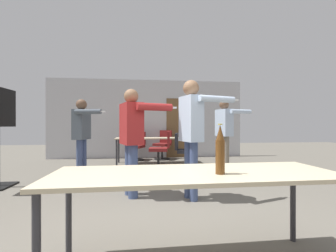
{
  "coord_description": "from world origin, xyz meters",
  "views": [
    {
      "loc": [
        -0.22,
        -1.5,
        1.11
      ],
      "look_at": [
        0.27,
        2.63,
        1.1
      ],
      "focal_mm": 24.0,
      "sensor_mm": 36.0,
      "label": 1
    }
  ],
  "objects_px": {
    "office_chair_far_left": "(161,151)",
    "person_left_plaid": "(82,130)",
    "person_far_watching": "(225,128)",
    "office_chair_mid_tucked": "(163,146)",
    "person_center_tall": "(192,126)",
    "beer_bottle": "(220,150)",
    "office_chair_far_right": "(184,152)",
    "office_chair_side_rolled": "(137,147)",
    "person_right_polo": "(132,132)"
  },
  "relations": [
    {
      "from": "office_chair_far_left",
      "to": "person_left_plaid",
      "type": "bearing_deg",
      "value": 119.01
    },
    {
      "from": "person_far_watching",
      "to": "office_chair_mid_tucked",
      "type": "xyz_separation_m",
      "value": [
        -1.35,
        1.96,
        -0.61
      ]
    },
    {
      "from": "person_center_tall",
      "to": "beer_bottle",
      "type": "bearing_deg",
      "value": -22.67
    },
    {
      "from": "person_far_watching",
      "to": "office_chair_far_right",
      "type": "bearing_deg",
      "value": -121.58
    },
    {
      "from": "office_chair_side_rolled",
      "to": "office_chair_far_left",
      "type": "relative_size",
      "value": 0.94
    },
    {
      "from": "person_far_watching",
      "to": "office_chair_far_right",
      "type": "relative_size",
      "value": 1.92
    },
    {
      "from": "person_center_tall",
      "to": "beer_bottle",
      "type": "relative_size",
      "value": 4.81
    },
    {
      "from": "person_far_watching",
      "to": "office_chair_far_right",
      "type": "distance_m",
      "value": 1.2
    },
    {
      "from": "person_right_polo",
      "to": "office_chair_far_left",
      "type": "relative_size",
      "value": 1.75
    },
    {
      "from": "person_far_watching",
      "to": "office_chair_side_rolled",
      "type": "xyz_separation_m",
      "value": [
        -2.2,
        1.89,
        -0.64
      ]
    },
    {
      "from": "person_center_tall",
      "to": "office_chair_mid_tucked",
      "type": "bearing_deg",
      "value": 163.82
    },
    {
      "from": "person_left_plaid",
      "to": "beer_bottle",
      "type": "relative_size",
      "value": 4.48
    },
    {
      "from": "person_far_watching",
      "to": "person_right_polo",
      "type": "relative_size",
      "value": 1.04
    },
    {
      "from": "person_right_polo",
      "to": "person_far_watching",
      "type": "bearing_deg",
      "value": 110.85
    },
    {
      "from": "person_center_tall",
      "to": "office_chair_far_left",
      "type": "xyz_separation_m",
      "value": [
        -0.25,
        2.38,
        -0.64
      ]
    },
    {
      "from": "person_right_polo",
      "to": "beer_bottle",
      "type": "distance_m",
      "value": 2.09
    },
    {
      "from": "person_left_plaid",
      "to": "office_chair_far_left",
      "type": "distance_m",
      "value": 1.98
    },
    {
      "from": "person_right_polo",
      "to": "person_center_tall",
      "type": "bearing_deg",
      "value": 55.94
    },
    {
      "from": "person_left_plaid",
      "to": "person_right_polo",
      "type": "height_order",
      "value": "person_right_polo"
    },
    {
      "from": "person_left_plaid",
      "to": "person_far_watching",
      "type": "bearing_deg",
      "value": 110.67
    },
    {
      "from": "person_far_watching",
      "to": "beer_bottle",
      "type": "height_order",
      "value": "person_far_watching"
    },
    {
      "from": "office_chair_mid_tucked",
      "to": "person_right_polo",
      "type": "bearing_deg",
      "value": 111.16
    },
    {
      "from": "person_right_polo",
      "to": "office_chair_far_right",
      "type": "height_order",
      "value": "person_right_polo"
    },
    {
      "from": "person_left_plaid",
      "to": "office_chair_far_right",
      "type": "height_order",
      "value": "person_left_plaid"
    },
    {
      "from": "person_far_watching",
      "to": "person_center_tall",
      "type": "bearing_deg",
      "value": -47.26
    },
    {
      "from": "person_center_tall",
      "to": "office_chair_far_left",
      "type": "distance_m",
      "value": 2.48
    },
    {
      "from": "person_center_tall",
      "to": "person_right_polo",
      "type": "height_order",
      "value": "person_center_tall"
    },
    {
      "from": "office_chair_far_right",
      "to": "office_chair_far_left",
      "type": "bearing_deg",
      "value": -78.93
    },
    {
      "from": "office_chair_far_left",
      "to": "office_chair_mid_tucked",
      "type": "bearing_deg",
      "value": -0.14
    },
    {
      "from": "person_left_plaid",
      "to": "office_chair_mid_tucked",
      "type": "height_order",
      "value": "person_left_plaid"
    },
    {
      "from": "person_center_tall",
      "to": "office_chair_far_right",
      "type": "xyz_separation_m",
      "value": [
        0.32,
        2.35,
        -0.68
      ]
    },
    {
      "from": "person_center_tall",
      "to": "person_left_plaid",
      "type": "height_order",
      "value": "person_center_tall"
    },
    {
      "from": "office_chair_side_rolled",
      "to": "person_center_tall",
      "type": "bearing_deg",
      "value": 125.01
    },
    {
      "from": "person_left_plaid",
      "to": "office_chair_mid_tucked",
      "type": "xyz_separation_m",
      "value": [
        1.98,
        2.35,
        -0.57
      ]
    },
    {
      "from": "person_far_watching",
      "to": "beer_bottle",
      "type": "xyz_separation_m",
      "value": [
        -1.48,
        -3.78,
        -0.13
      ]
    },
    {
      "from": "office_chair_far_left",
      "to": "office_chair_far_right",
      "type": "xyz_separation_m",
      "value": [
        0.57,
        -0.03,
        -0.04
      ]
    },
    {
      "from": "person_center_tall",
      "to": "office_chair_far_left",
      "type": "relative_size",
      "value": 1.87
    },
    {
      "from": "person_far_watching",
      "to": "person_right_polo",
      "type": "bearing_deg",
      "value": -65.55
    },
    {
      "from": "office_chair_far_right",
      "to": "office_chair_mid_tucked",
      "type": "bearing_deg",
      "value": -153.86
    },
    {
      "from": "person_center_tall",
      "to": "beer_bottle",
      "type": "xyz_separation_m",
      "value": [
        -0.18,
        -1.71,
        -0.17
      ]
    },
    {
      "from": "person_left_plaid",
      "to": "office_chair_far_left",
      "type": "xyz_separation_m",
      "value": [
        1.77,
        0.71,
        -0.56
      ]
    },
    {
      "from": "beer_bottle",
      "to": "office_chair_far_right",
      "type": "bearing_deg",
      "value": 82.99
    },
    {
      "from": "office_chair_mid_tucked",
      "to": "beer_bottle",
      "type": "bearing_deg",
      "value": 122.65
    },
    {
      "from": "office_chair_side_rolled",
      "to": "office_chair_far_right",
      "type": "bearing_deg",
      "value": 149.56
    },
    {
      "from": "person_right_polo",
      "to": "office_chair_far_right",
      "type": "xyz_separation_m",
      "value": [
        1.23,
        2.1,
        -0.59
      ]
    },
    {
      "from": "person_right_polo",
      "to": "office_chair_mid_tucked",
      "type": "height_order",
      "value": "person_right_polo"
    },
    {
      "from": "office_chair_far_left",
      "to": "office_chair_far_right",
      "type": "relative_size",
      "value": 1.06
    },
    {
      "from": "office_chair_mid_tucked",
      "to": "beer_bottle",
      "type": "relative_size",
      "value": 2.53
    },
    {
      "from": "office_chair_mid_tucked",
      "to": "beer_bottle",
      "type": "height_order",
      "value": "beer_bottle"
    },
    {
      "from": "person_right_polo",
      "to": "beer_bottle",
      "type": "relative_size",
      "value": 4.51
    }
  ]
}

